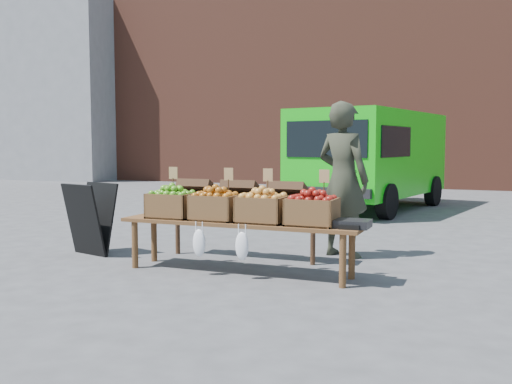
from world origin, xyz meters
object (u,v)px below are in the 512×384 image
at_px(crate_green_apples, 312,212).
at_px(chalkboard_sign, 90,219).
at_px(crate_russet_pears, 216,207).
at_px(weighing_scale, 353,224).
at_px(back_table, 242,217).
at_px(crate_red_apples, 262,210).
at_px(vendor, 343,180).
at_px(display_bench, 239,247).
at_px(crate_golden_apples, 172,205).
at_px(delivery_van, 371,161).

bearing_deg(crate_green_apples, chalkboard_sign, 175.16).
relative_size(crate_russet_pears, weighing_scale, 1.47).
distance_m(back_table, crate_green_apples, 1.33).
bearing_deg(crate_red_apples, back_table, 127.38).
relative_size(chalkboard_sign, weighing_scale, 2.72).
bearing_deg(vendor, chalkboard_sign, 40.61).
relative_size(display_bench, crate_green_apples, 5.40).
distance_m(vendor, back_table, 1.34).
height_order(display_bench, crate_green_apples, crate_green_apples).
bearing_deg(back_table, crate_red_apples, -52.62).
bearing_deg(crate_golden_apples, weighing_scale, 0.00).
bearing_deg(vendor, delivery_van, -62.21).
relative_size(vendor, crate_red_apples, 3.85).
xyz_separation_m(back_table, crate_green_apples, (1.10, -0.72, 0.19)).
relative_size(display_bench, weighing_scale, 7.94).
distance_m(back_table, crate_russet_pears, 0.74).
relative_size(delivery_van, crate_golden_apples, 9.29).
xyz_separation_m(vendor, crate_red_apples, (-0.55, -1.34, -0.25)).
relative_size(back_table, crate_russet_pears, 4.20).
distance_m(chalkboard_sign, weighing_scale, 3.44).
bearing_deg(crate_golden_apples, display_bench, 0.00).
xyz_separation_m(chalkboard_sign, crate_russet_pears, (1.90, -0.25, 0.25)).
relative_size(back_table, weighing_scale, 6.18).
distance_m(display_bench, weighing_scale, 1.29).
relative_size(vendor, crate_russet_pears, 3.85).
xyz_separation_m(back_table, crate_red_apples, (0.55, -0.72, 0.19)).
bearing_deg(crate_green_apples, crate_russet_pears, 180.00).
xyz_separation_m(crate_green_apples, weighing_scale, (0.42, 0.00, -0.10)).
distance_m(chalkboard_sign, crate_green_apples, 3.02).
xyz_separation_m(display_bench, crate_russet_pears, (-0.27, 0.00, 0.42)).
xyz_separation_m(display_bench, crate_golden_apples, (-0.82, 0.00, 0.42)).
bearing_deg(weighing_scale, delivery_van, 99.30).
relative_size(delivery_van, vendor, 2.41).
distance_m(delivery_van, vendor, 5.43).
relative_size(crate_golden_apples, crate_red_apples, 1.00).
bearing_deg(vendor, crate_red_apples, 88.43).
bearing_deg(display_bench, crate_golden_apples, 180.00).
height_order(crate_russet_pears, crate_red_apples, same).
distance_m(vendor, chalkboard_sign, 3.23).
bearing_deg(weighing_scale, display_bench, 180.00).
bearing_deg(back_table, crate_russet_pears, -90.00).
height_order(chalkboard_sign, display_bench, chalkboard_sign).
height_order(crate_red_apples, weighing_scale, crate_red_apples).
height_order(vendor, crate_red_apples, vendor).
distance_m(display_bench, crate_russet_pears, 0.51).
distance_m(vendor, crate_russet_pears, 1.75).
relative_size(vendor, crate_golden_apples, 3.85).
xyz_separation_m(delivery_van, crate_golden_apples, (-0.97, -6.73, -0.33)).
bearing_deg(crate_red_apples, chalkboard_sign, 174.08).
xyz_separation_m(crate_red_apples, crate_green_apples, (0.55, 0.00, 0.00)).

